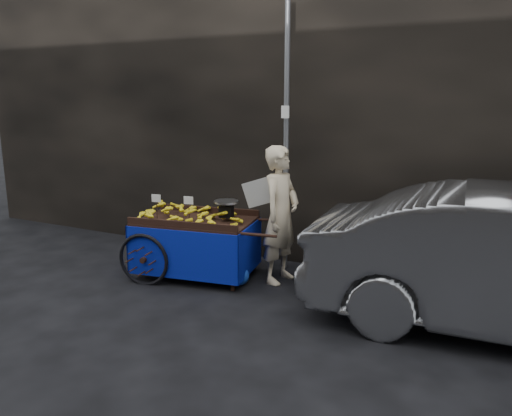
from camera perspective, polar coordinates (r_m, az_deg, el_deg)
The scene contains 6 objects.
ground at distance 6.95m, azimuth -3.36°, elevation -9.53°, with size 80.00×80.00×0.00m, color black.
building_wall at distance 8.65m, azimuth 7.57°, elevation 11.71°, with size 13.50×2.00×5.00m.
street_pole at distance 7.49m, azimuth 3.47°, elevation 7.91°, with size 0.12×0.10×4.00m.
banana_cart at distance 7.39m, azimuth -7.28°, elevation -1.96°, with size 2.43×1.40×1.25m.
vendor at distance 7.07m, azimuth 2.83°, elevation -0.78°, with size 0.80×0.76×1.96m.
plastic_bag at distance 7.13m, azimuth -1.99°, elevation -7.72°, with size 0.31×0.25×0.28m, color #1842BA.
Camera 1 is at (3.24, -5.57, 2.61)m, focal length 35.00 mm.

